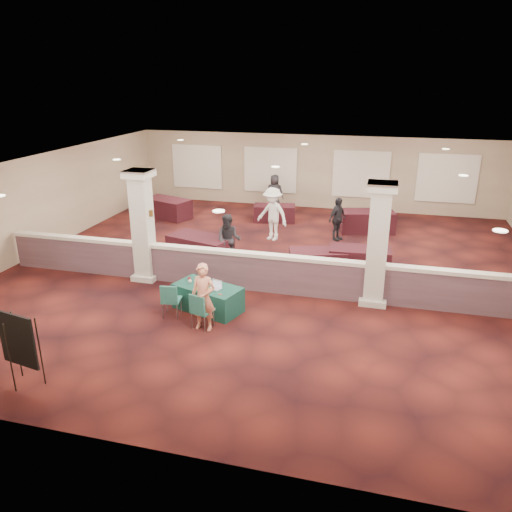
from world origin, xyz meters
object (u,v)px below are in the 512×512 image
(far_table_front_right, at_px, (359,260))
(far_table_back_right, at_px, (367,221))
(attendee_a, at_px, (229,240))
(attendee_c, at_px, (337,219))
(conf_chair_side, at_px, (170,298))
(far_table_front_left, at_px, (200,249))
(easel_board, at_px, (18,341))
(attendee_b, at_px, (272,214))
(far_table_back_center, at_px, (275,213))
(woman, at_px, (203,297))
(attendee_d, at_px, (275,193))
(near_table, at_px, (208,298))
(conf_chair_main, at_px, (200,308))
(far_table_front_center, at_px, (318,261))
(far_table_back_left, at_px, (168,208))

(far_table_front_right, xyz_separation_m, far_table_back_right, (0.00, 4.19, 0.03))
(far_table_front_right, xyz_separation_m, attendee_a, (-4.00, -0.47, 0.44))
(far_table_front_right, distance_m, attendee_c, 3.09)
(conf_chair_side, distance_m, far_table_front_left, 3.99)
(easel_board, relative_size, attendee_a, 0.93)
(far_table_back_right, bearing_deg, easel_board, -116.27)
(attendee_b, bearing_deg, far_table_back_center, 123.46)
(woman, xyz_separation_m, far_table_front_left, (-1.71, 4.27, -0.41))
(far_table_front_left, bearing_deg, attendee_d, 82.16)
(near_table, xyz_separation_m, attendee_d, (-0.53, 10.00, 0.47))
(far_table_back_right, relative_size, attendee_a, 1.22)
(conf_chair_main, xyz_separation_m, far_table_back_right, (3.37, 8.85, -0.12))
(far_table_front_right, distance_m, far_table_back_right, 4.19)
(far_table_front_left, bearing_deg, far_table_front_center, 0.00)
(conf_chair_main, height_order, far_table_back_left, conf_chair_main)
(far_table_back_center, bearing_deg, attendee_a, -93.30)
(near_table, relative_size, conf_chair_main, 1.91)
(far_table_front_center, relative_size, attendee_a, 1.03)
(easel_board, xyz_separation_m, attendee_c, (4.85, 10.56, -0.18))
(conf_chair_main, height_order, attendee_a, attendee_a)
(far_table_front_left, xyz_separation_m, attendee_a, (1.00, -0.10, 0.41))
(far_table_front_left, height_order, attendee_b, attendee_b)
(conf_chair_main, bearing_deg, far_table_back_center, 107.15)
(woman, bearing_deg, easel_board, -128.11)
(far_table_back_left, xyz_separation_m, attendee_c, (7.15, -1.22, 0.38))
(far_table_front_center, bearing_deg, far_table_front_left, -180.00)
(near_table, distance_m, woman, 1.12)
(conf_chair_main, bearing_deg, far_table_back_right, 84.27)
(easel_board, bearing_deg, far_table_back_left, 111.80)
(woman, relative_size, far_table_back_center, 0.99)
(woman, height_order, far_table_back_center, woman)
(attendee_a, bearing_deg, far_table_front_center, -2.30)
(conf_chair_main, height_order, woman, woman)
(attendee_a, bearing_deg, attendee_d, 86.29)
(easel_board, distance_m, attendee_b, 10.33)
(easel_board, xyz_separation_m, attendee_d, (1.77, 14.00, -0.17))
(easel_board, bearing_deg, woman, 60.47)
(attendee_a, relative_size, attendee_b, 0.85)
(woman, bearing_deg, far_table_front_center, 66.43)
(far_table_front_right, distance_m, attendee_b, 4.05)
(attendee_c, xyz_separation_m, attendee_d, (-3.08, 3.44, 0.01))
(far_table_back_right, xyz_separation_m, attendee_a, (-4.00, -4.66, 0.41))
(far_table_front_center, bearing_deg, attendee_c, 86.07)
(far_table_front_left, bearing_deg, attendee_b, 57.09)
(far_table_back_right, height_order, attendee_b, attendee_b)
(conf_chair_side, bearing_deg, far_table_back_left, 106.66)
(conf_chair_main, height_order, attendee_d, attendee_d)
(far_table_back_left, bearing_deg, attendee_a, -47.87)
(attendee_a, bearing_deg, far_table_back_right, 44.96)
(attendee_a, bearing_deg, easel_board, -108.76)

